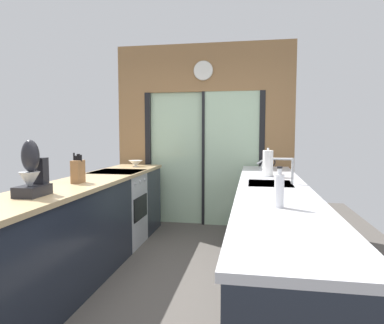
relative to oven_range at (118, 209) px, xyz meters
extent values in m
cube|color=#4C4742|center=(0.91, -0.65, -0.47)|extent=(5.04, 7.60, 0.02)
cube|color=olive|center=(0.91, 1.15, 1.89)|extent=(2.64, 0.08, 0.70)
cube|color=#B2D1AD|center=(0.49, 1.17, 0.54)|extent=(0.80, 0.02, 2.00)
cube|color=#B2D1AD|center=(1.33, 1.13, 0.54)|extent=(0.80, 0.02, 2.00)
cube|color=black|center=(0.05, 1.15, 0.54)|extent=(0.08, 0.10, 2.00)
cube|color=black|center=(1.77, 1.15, 0.54)|extent=(0.08, 0.10, 2.00)
cube|color=black|center=(0.91, 1.15, 0.54)|extent=(0.04, 0.10, 2.00)
cube|color=olive|center=(-0.20, 1.15, 0.54)|extent=(0.42, 0.08, 2.00)
cube|color=olive|center=(2.02, 1.15, 0.54)|extent=(0.42, 0.08, 2.00)
cylinder|color=white|center=(0.91, 1.09, 1.84)|extent=(0.27, 0.03, 0.27)
torus|color=beige|center=(0.91, 1.09, 1.84)|extent=(0.29, 0.02, 0.29)
cube|color=#1E232D|center=(0.00, -1.57, -0.02)|extent=(0.58, 2.55, 0.88)
cube|color=#1E232D|center=(0.00, 0.63, -0.02)|extent=(0.58, 0.65, 0.88)
cube|color=tan|center=(0.00, -0.95, 0.44)|extent=(0.62, 3.80, 0.04)
cube|color=#1E232D|center=(1.82, -0.95, -0.02)|extent=(0.58, 3.80, 0.88)
cube|color=#BCBCC1|center=(1.82, -0.95, 0.44)|extent=(0.62, 3.80, 0.04)
cube|color=#B7BABC|center=(1.80, -0.70, 0.44)|extent=(0.40, 0.48, 0.05)
cylinder|color=#B7BABC|center=(2.00, -0.70, 0.58)|extent=(0.02, 0.02, 0.24)
cylinder|color=#B7BABC|center=(1.91, -0.70, 0.69)|extent=(0.18, 0.02, 0.02)
cube|color=#B7BABC|center=(0.00, 0.00, -0.02)|extent=(0.58, 0.60, 0.88)
cube|color=black|center=(0.29, 0.00, 0.02)|extent=(0.01, 0.48, 0.28)
cube|color=black|center=(0.00, 0.00, 0.45)|extent=(0.58, 0.60, 0.03)
cylinder|color=#B7BABC|center=(0.30, -0.18, 0.34)|extent=(0.02, 0.04, 0.04)
cylinder|color=#B7BABC|center=(0.30, 0.00, 0.34)|extent=(0.02, 0.04, 0.04)
cylinder|color=#B7BABC|center=(0.30, 0.18, 0.34)|extent=(0.02, 0.04, 0.04)
cylinder|color=silver|center=(0.02, 0.63, 0.47)|extent=(0.09, 0.09, 0.01)
cone|color=silver|center=(0.02, 0.63, 0.51)|extent=(0.20, 0.20, 0.08)
cube|color=brown|center=(0.02, -1.00, 0.57)|extent=(0.08, 0.14, 0.21)
cylinder|color=black|center=(-0.02, -1.00, 0.71)|extent=(0.02, 0.02, 0.08)
cylinder|color=black|center=(0.00, -1.00, 0.70)|extent=(0.02, 0.02, 0.05)
cylinder|color=black|center=(0.02, -1.00, 0.70)|extent=(0.02, 0.02, 0.07)
cylinder|color=black|center=(0.04, -1.00, 0.70)|extent=(0.02, 0.02, 0.07)
cylinder|color=black|center=(0.05, -1.00, 0.70)|extent=(0.02, 0.02, 0.06)
cube|color=black|center=(0.02, -1.68, 0.50)|extent=(0.17, 0.26, 0.08)
cube|color=black|center=(0.02, -1.58, 0.64)|extent=(0.10, 0.08, 0.20)
ellipsoid|color=black|center=(0.02, -1.69, 0.76)|extent=(0.13, 0.12, 0.24)
cone|color=#B7BABC|center=(0.02, -1.71, 0.58)|extent=(0.15, 0.15, 0.13)
cone|color=#B7BABC|center=(1.80, 0.53, 0.55)|extent=(0.15, 0.15, 0.17)
sphere|color=black|center=(1.80, 0.53, 0.65)|extent=(0.03, 0.03, 0.03)
cylinder|color=#B7BABC|center=(1.73, 0.53, 0.56)|extent=(0.08, 0.02, 0.07)
torus|color=black|center=(1.87, 0.53, 0.56)|extent=(0.11, 0.01, 0.11)
cylinder|color=silver|center=(1.80, -1.77, 0.57)|extent=(0.06, 0.06, 0.21)
cylinder|color=silver|center=(1.80, -1.77, 0.69)|extent=(0.03, 0.03, 0.04)
cylinder|color=black|center=(1.80, -1.77, 0.72)|extent=(0.03, 0.03, 0.01)
cylinder|color=#B7BABC|center=(1.80, -0.18, 0.47)|extent=(0.13, 0.13, 0.01)
cylinder|color=white|center=(1.80, -0.18, 0.61)|extent=(0.11, 0.11, 0.27)
sphere|color=#B7BABC|center=(1.80, -0.18, 0.76)|extent=(0.03, 0.03, 0.03)
camera|label=1|loc=(1.63, -3.97, 0.93)|focal=32.14mm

